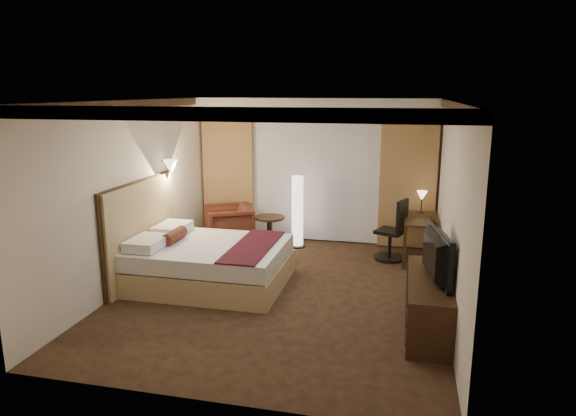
% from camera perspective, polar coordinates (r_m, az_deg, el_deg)
% --- Properties ---
extents(floor, '(4.50, 5.50, 0.01)m').
position_cam_1_polar(floor, '(7.49, -0.70, -9.29)').
color(floor, black).
rests_on(floor, ground).
extents(ceiling, '(4.50, 5.50, 0.01)m').
position_cam_1_polar(ceiling, '(6.93, -0.76, 11.85)').
color(ceiling, white).
rests_on(ceiling, back_wall).
extents(back_wall, '(4.50, 0.02, 2.70)m').
position_cam_1_polar(back_wall, '(9.74, 3.14, 4.16)').
color(back_wall, beige).
rests_on(back_wall, floor).
extents(left_wall, '(0.02, 5.50, 2.70)m').
position_cam_1_polar(left_wall, '(7.92, -16.75, 1.60)').
color(left_wall, beige).
rests_on(left_wall, floor).
extents(right_wall, '(0.02, 5.50, 2.70)m').
position_cam_1_polar(right_wall, '(6.92, 17.69, -0.05)').
color(right_wall, beige).
rests_on(right_wall, floor).
extents(crown_molding, '(4.50, 5.50, 0.12)m').
position_cam_1_polar(crown_molding, '(6.93, -0.76, 11.36)').
color(crown_molding, black).
rests_on(crown_molding, ceiling).
extents(soffit, '(4.50, 0.50, 0.20)m').
position_cam_1_polar(soffit, '(9.38, 2.96, 11.50)').
color(soffit, white).
rests_on(soffit, ceiling).
extents(curtain_sheer, '(2.48, 0.04, 2.45)m').
position_cam_1_polar(curtain_sheer, '(9.67, 3.05, 3.51)').
color(curtain_sheer, silver).
rests_on(curtain_sheer, back_wall).
extents(curtain_left_drape, '(1.00, 0.14, 2.45)m').
position_cam_1_polar(curtain_left_drape, '(10.05, -6.62, 3.79)').
color(curtain_left_drape, '#9F8149').
rests_on(curtain_left_drape, back_wall).
extents(curtain_right_drape, '(1.00, 0.14, 2.45)m').
position_cam_1_polar(curtain_right_drape, '(9.47, 13.17, 2.98)').
color(curtain_right_drape, '#9F8149').
rests_on(curtain_right_drape, back_wall).
extents(wall_sconce, '(0.24, 0.24, 0.24)m').
position_cam_1_polar(wall_sconce, '(8.61, -12.92, 4.52)').
color(wall_sconce, white).
rests_on(wall_sconce, left_wall).
extents(bed, '(2.18, 1.70, 0.64)m').
position_cam_1_polar(bed, '(7.75, -8.54, -6.11)').
color(bed, white).
rests_on(bed, floor).
extents(headboard, '(0.12, 2.00, 1.50)m').
position_cam_1_polar(headboard, '(8.09, -15.93, -2.48)').
color(headboard, tan).
rests_on(headboard, floor).
extents(armchair, '(1.07, 1.09, 0.85)m').
position_cam_1_polar(armchair, '(9.52, -6.61, -1.78)').
color(armchair, '#492115').
rests_on(armchair, floor).
extents(side_table, '(0.55, 0.55, 0.60)m').
position_cam_1_polar(side_table, '(9.36, -2.03, -2.75)').
color(side_table, black).
rests_on(side_table, floor).
extents(floor_lamp, '(0.28, 0.28, 1.34)m').
position_cam_1_polar(floor_lamp, '(9.37, 1.06, -0.41)').
color(floor_lamp, white).
rests_on(floor_lamp, floor).
extents(desk, '(0.55, 1.09, 0.75)m').
position_cam_1_polar(desk, '(8.96, 14.47, -3.40)').
color(desk, black).
rests_on(desk, floor).
extents(desk_lamp, '(0.18, 0.18, 0.34)m').
position_cam_1_polar(desk_lamp, '(9.22, 14.61, 0.54)').
color(desk_lamp, '#FFD899').
rests_on(desk_lamp, desk).
extents(office_chair, '(0.67, 0.67, 1.07)m').
position_cam_1_polar(office_chair, '(8.87, 11.31, -2.33)').
color(office_chair, black).
rests_on(office_chair, floor).
extents(dresser, '(0.50, 1.68, 0.65)m').
position_cam_1_polar(dresser, '(6.51, 15.32, -10.19)').
color(dresser, black).
rests_on(dresser, floor).
extents(television, '(0.84, 1.23, 0.15)m').
position_cam_1_polar(television, '(6.28, 15.40, -4.69)').
color(television, black).
rests_on(television, dresser).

